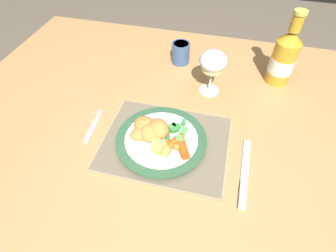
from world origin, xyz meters
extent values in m
plane|color=brown|center=(0.00, 0.00, 0.00)|extent=(6.00, 6.00, 0.00)
cube|color=#AD7F4C|center=(0.00, 0.00, 0.72)|extent=(1.45, 1.08, 0.04)
cube|color=#AD7F4C|center=(-0.67, 0.48, 0.35)|extent=(0.06, 0.06, 0.70)
cube|color=#AD7F4C|center=(0.67, 0.48, 0.35)|extent=(0.06, 0.06, 0.70)
cube|color=gray|center=(-0.02, -0.08, 0.74)|extent=(0.34, 0.27, 0.01)
cube|color=#6B604A|center=(-0.02, -0.08, 0.75)|extent=(0.34, 0.27, 0.00)
cylinder|color=white|center=(-0.03, -0.09, 0.75)|extent=(0.20, 0.20, 0.01)
cylinder|color=#2D5638|center=(-0.03, -0.09, 0.76)|extent=(0.25, 0.25, 0.01)
cylinder|color=white|center=(-0.03, -0.09, 0.77)|extent=(0.20, 0.20, 0.00)
ellipsoid|color=#B77F3D|center=(-0.04, -0.08, 0.79)|extent=(0.08, 0.09, 0.05)
ellipsoid|color=#B77F3D|center=(-0.06, -0.09, 0.79)|extent=(0.07, 0.08, 0.04)
ellipsoid|color=#B77F3D|center=(-0.08, -0.10, 0.78)|extent=(0.07, 0.07, 0.03)
ellipsoid|color=#B77F3D|center=(-0.08, -0.07, 0.79)|extent=(0.08, 0.08, 0.04)
cube|color=#338438|center=(-0.01, -0.05, 0.77)|extent=(0.03, 0.03, 0.01)
cube|color=green|center=(-0.01, -0.05, 0.77)|extent=(0.02, 0.02, 0.01)
cube|color=#4CA84C|center=(0.02, -0.05, 0.77)|extent=(0.02, 0.03, 0.01)
cube|color=#4CA84C|center=(0.02, -0.09, 0.78)|extent=(0.02, 0.03, 0.01)
cube|color=#338438|center=(0.00, -0.04, 0.77)|extent=(0.03, 0.02, 0.01)
cube|color=green|center=(0.00, -0.06, 0.77)|extent=(0.02, 0.02, 0.01)
cube|color=#338438|center=(0.02, -0.02, 0.77)|extent=(0.01, 0.02, 0.01)
cube|color=#338438|center=(-0.03, -0.07, 0.78)|extent=(0.02, 0.03, 0.01)
cube|color=#338438|center=(-0.01, -0.06, 0.77)|extent=(0.02, 0.01, 0.01)
cube|color=green|center=(0.02, -0.09, 0.77)|extent=(0.03, 0.03, 0.01)
cube|color=green|center=(0.02, -0.09, 0.77)|extent=(0.02, 0.02, 0.01)
cube|color=#338438|center=(0.00, -0.06, 0.78)|extent=(0.03, 0.02, 0.01)
cube|color=#338438|center=(-0.01, -0.09, 0.77)|extent=(0.02, 0.03, 0.01)
cube|color=green|center=(-0.01, -0.06, 0.77)|extent=(0.03, 0.02, 0.01)
cylinder|color=#CC5119|center=(0.01, -0.10, 0.78)|extent=(0.04, 0.05, 0.02)
cylinder|color=orange|center=(-0.02, -0.13, 0.78)|extent=(0.04, 0.03, 0.02)
cylinder|color=#CC5119|center=(0.04, -0.12, 0.78)|extent=(0.04, 0.05, 0.02)
cylinder|color=orange|center=(-0.01, -0.12, 0.78)|extent=(0.03, 0.04, 0.02)
cylinder|color=orange|center=(0.00, -0.12, 0.77)|extent=(0.03, 0.04, 0.02)
cylinder|color=orange|center=(0.03, -0.11, 0.78)|extent=(0.03, 0.02, 0.02)
cube|color=silver|center=(-0.24, -0.09, 0.74)|extent=(0.02, 0.09, 0.01)
cube|color=silver|center=(-0.24, -0.04, 0.74)|extent=(0.01, 0.02, 0.01)
cube|color=silver|center=(-0.24, -0.02, 0.74)|extent=(0.00, 0.02, 0.00)
cube|color=silver|center=(-0.24, -0.02, 0.74)|extent=(0.00, 0.02, 0.00)
cube|color=silver|center=(-0.25, -0.02, 0.74)|extent=(0.00, 0.02, 0.00)
cube|color=silver|center=(-0.25, -0.02, 0.74)|extent=(0.00, 0.02, 0.00)
cube|color=silver|center=(0.20, -0.09, 0.74)|extent=(0.02, 0.14, 0.00)
cube|color=#B2B2B7|center=(0.20, -0.19, 0.74)|extent=(0.02, 0.07, 0.01)
cylinder|color=silver|center=(0.07, 0.17, 0.74)|extent=(0.06, 0.06, 0.00)
cylinder|color=silver|center=(0.07, 0.17, 0.78)|extent=(0.01, 0.01, 0.08)
ellipsoid|color=silver|center=(0.07, 0.17, 0.86)|extent=(0.08, 0.08, 0.06)
cylinder|color=#E0D684|center=(0.07, 0.17, 0.84)|extent=(0.07, 0.07, 0.02)
cylinder|color=gold|center=(0.28, 0.28, 0.81)|extent=(0.08, 0.08, 0.15)
cone|color=gold|center=(0.28, 0.28, 0.90)|extent=(0.08, 0.08, 0.04)
cylinder|color=gold|center=(0.28, 0.28, 0.95)|extent=(0.03, 0.03, 0.05)
cylinder|color=#BFB74C|center=(0.28, 0.28, 0.98)|extent=(0.04, 0.04, 0.01)
cylinder|color=white|center=(0.28, 0.28, 0.81)|extent=(0.08, 0.08, 0.05)
cube|color=#DBB256|center=(-0.02, -0.13, 0.78)|extent=(0.03, 0.03, 0.03)
cube|color=#DBB256|center=(-0.04, -0.12, 0.78)|extent=(0.03, 0.03, 0.02)
cube|color=#DBB256|center=(-0.01, -0.14, 0.78)|extent=(0.03, 0.02, 0.02)
cube|color=#DBB256|center=(-0.03, -0.13, 0.78)|extent=(0.04, 0.03, 0.03)
cylinder|color=#385684|center=(-0.06, 0.31, 0.78)|extent=(0.07, 0.07, 0.08)
cylinder|color=#1E2F48|center=(-0.06, 0.31, 0.81)|extent=(0.05, 0.05, 0.01)
camera|label=1|loc=(0.10, -0.52, 1.31)|focal=28.00mm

